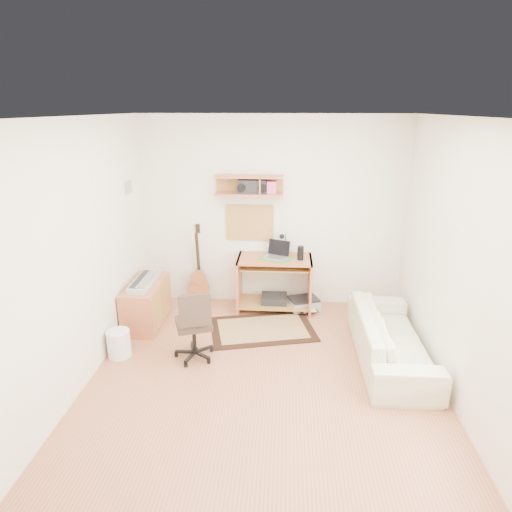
# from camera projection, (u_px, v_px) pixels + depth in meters

# --- Properties ---
(floor) EXTENTS (3.60, 4.00, 0.01)m
(floor) POSITION_uv_depth(u_px,v_px,m) (263.00, 381.00, 4.55)
(floor) COLOR #B4704B
(floor) RESTS_ON ground
(ceiling) EXTENTS (3.60, 4.00, 0.01)m
(ceiling) POSITION_uv_depth(u_px,v_px,m) (265.00, 116.00, 3.71)
(ceiling) COLOR white
(ceiling) RESTS_ON ground
(back_wall) EXTENTS (3.60, 0.01, 2.60)m
(back_wall) POSITION_uv_depth(u_px,v_px,m) (272.00, 213.00, 6.02)
(back_wall) COLOR white
(back_wall) RESTS_ON ground
(left_wall) EXTENTS (0.01, 4.00, 2.60)m
(left_wall) POSITION_uv_depth(u_px,v_px,m) (77.00, 258.00, 4.25)
(left_wall) COLOR white
(left_wall) RESTS_ON ground
(right_wall) EXTENTS (0.01, 4.00, 2.60)m
(right_wall) POSITION_uv_depth(u_px,v_px,m) (462.00, 267.00, 4.01)
(right_wall) COLOR white
(right_wall) RESTS_ON ground
(wall_shelf) EXTENTS (0.90, 0.25, 0.26)m
(wall_shelf) POSITION_uv_depth(u_px,v_px,m) (249.00, 185.00, 5.79)
(wall_shelf) COLOR #C06B44
(wall_shelf) RESTS_ON back_wall
(cork_board) EXTENTS (0.64, 0.03, 0.49)m
(cork_board) POSITION_uv_depth(u_px,v_px,m) (250.00, 222.00, 6.06)
(cork_board) COLOR tan
(cork_board) RESTS_ON back_wall
(wall_photo) EXTENTS (0.02, 0.20, 0.15)m
(wall_photo) POSITION_uv_depth(u_px,v_px,m) (128.00, 187.00, 5.53)
(wall_photo) COLOR #4C8CBF
(wall_photo) RESTS_ON left_wall
(desk) EXTENTS (1.00, 0.55, 0.75)m
(desk) POSITION_uv_depth(u_px,v_px,m) (274.00, 284.00, 6.05)
(desk) COLOR #C06B44
(desk) RESTS_ON floor
(laptop) EXTENTS (0.40, 0.40, 0.23)m
(laptop) POSITION_uv_depth(u_px,v_px,m) (276.00, 250.00, 5.88)
(laptop) COLOR silver
(laptop) RESTS_ON desk
(speaker) EXTENTS (0.08, 0.08, 0.19)m
(speaker) POSITION_uv_depth(u_px,v_px,m) (301.00, 253.00, 5.83)
(speaker) COLOR black
(speaker) RESTS_ON desk
(desk_lamp) EXTENTS (0.10, 0.10, 0.31)m
(desk_lamp) POSITION_uv_depth(u_px,v_px,m) (285.00, 244.00, 6.01)
(desk_lamp) COLOR black
(desk_lamp) RESTS_ON desk
(pencil_cup) EXTENTS (0.07, 0.07, 0.10)m
(pencil_cup) POSITION_uv_depth(u_px,v_px,m) (300.00, 252.00, 5.99)
(pencil_cup) COLOR #33499B
(pencil_cup) RESTS_ON desk
(boombox) EXTENTS (0.37, 0.17, 0.19)m
(boombox) POSITION_uv_depth(u_px,v_px,m) (252.00, 187.00, 5.79)
(boombox) COLOR black
(boombox) RESTS_ON wall_shelf
(rug) EXTENTS (1.45, 1.13, 0.02)m
(rug) POSITION_uv_depth(u_px,v_px,m) (262.00, 329.00, 5.59)
(rug) COLOR tan
(rug) RESTS_ON floor
(task_chair) EXTENTS (0.55, 0.55, 0.84)m
(task_chair) POSITION_uv_depth(u_px,v_px,m) (194.00, 324.00, 4.85)
(task_chair) COLOR #362920
(task_chair) RESTS_ON floor
(cabinet) EXTENTS (0.40, 0.90, 0.55)m
(cabinet) POSITION_uv_depth(u_px,v_px,m) (146.00, 303.00, 5.68)
(cabinet) COLOR #C06B44
(cabinet) RESTS_ON floor
(music_keyboard) EXTENTS (0.22, 0.71, 0.06)m
(music_keyboard) POSITION_uv_depth(u_px,v_px,m) (144.00, 281.00, 5.59)
(music_keyboard) COLOR #B2B5BA
(music_keyboard) RESTS_ON cabinet
(guitar) EXTENTS (0.31, 0.21, 1.15)m
(guitar) POSITION_uv_depth(u_px,v_px,m) (198.00, 265.00, 6.19)
(guitar) COLOR #AF5F35
(guitar) RESTS_ON floor
(waste_basket) EXTENTS (0.31, 0.31, 0.31)m
(waste_basket) POSITION_uv_depth(u_px,v_px,m) (119.00, 344.00, 4.95)
(waste_basket) COLOR white
(waste_basket) RESTS_ON floor
(printer) EXTENTS (0.49, 0.44, 0.15)m
(printer) POSITION_uv_depth(u_px,v_px,m) (304.00, 303.00, 6.15)
(printer) COLOR #A5A8AA
(printer) RESTS_ON floor
(sofa) EXTENTS (0.53, 1.80, 0.70)m
(sofa) POSITION_uv_depth(u_px,v_px,m) (391.00, 330.00, 4.84)
(sofa) COLOR beige
(sofa) RESTS_ON floor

